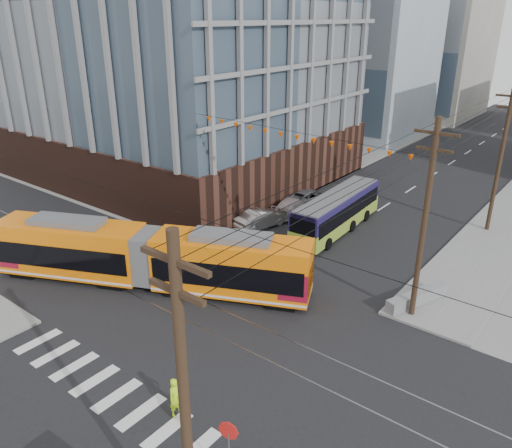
{
  "coord_description": "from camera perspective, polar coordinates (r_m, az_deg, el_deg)",
  "views": [
    {
      "loc": [
        16.18,
        -12.83,
        15.34
      ],
      "look_at": [
        -0.29,
        8.28,
        4.15
      ],
      "focal_mm": 35.0,
      "sensor_mm": 36.0,
      "label": 1
    }
  ],
  "objects": [
    {
      "name": "ground",
      "position": [
        25.72,
        -11.26,
        -14.45
      ],
      "size": [
        160.0,
        160.0,
        0.0
      ],
      "primitive_type": "plane",
      "color": "slate"
    },
    {
      "name": "office_building",
      "position": [
        52.37,
        -9.51,
        21.25
      ],
      "size": [
        30.0,
        25.0,
        28.6
      ],
      "primitive_type": "cube",
      "color": "#381E16",
      "rests_on": "ground"
    },
    {
      "name": "bg_bldg_nw_near",
      "position": [
        73.11,
        11.33,
        17.28
      ],
      "size": [
        18.0,
        16.0,
        18.0
      ],
      "primitive_type": "cube",
      "color": "#8C99A5",
      "rests_on": "ground"
    },
    {
      "name": "bg_bldg_nw_far",
      "position": [
        90.2,
        19.33,
        18.09
      ],
      "size": [
        16.0,
        18.0,
        20.0
      ],
      "primitive_type": "cube",
      "color": "gray",
      "rests_on": "ground"
    },
    {
      "name": "utility_pole_near",
      "position": [
        14.23,
        -8.04,
        -21.35
      ],
      "size": [
        0.3,
        0.3,
        11.0
      ],
      "primitive_type": "cylinder",
      "color": "black",
      "rests_on": "ground"
    },
    {
      "name": "streetcar",
      "position": [
        30.84,
        -12.16,
        -3.73
      ],
      "size": [
        18.98,
        10.81,
        3.79
      ],
      "primitive_type": null,
      "rotation": [
        0.0,
        0.0,
        0.44
      ],
      "color": "orange",
      "rests_on": "ground"
    },
    {
      "name": "city_bus",
      "position": [
        38.66,
        9.23,
        1.4
      ],
      "size": [
        2.86,
        10.76,
        3.02
      ],
      "primitive_type": null,
      "rotation": [
        0.0,
        0.0,
        0.05
      ],
      "color": "#1E1746",
      "rests_on": "ground"
    },
    {
      "name": "parked_car_silver",
      "position": [
        38.94,
        0.66,
        0.66
      ],
      "size": [
        2.54,
        4.74,
        1.49
      ],
      "primitive_type": "imported",
      "rotation": [
        0.0,
        0.0,
        2.92
      ],
      "color": "#B7B7B7",
      "rests_on": "ground"
    },
    {
      "name": "parked_car_white",
      "position": [
        41.76,
        4.09,
        2.07
      ],
      "size": [
        2.78,
        5.0,
        1.37
      ],
      "primitive_type": "imported",
      "rotation": [
        0.0,
        0.0,
        3.33
      ],
      "color": "#B9A9AA",
      "rests_on": "ground"
    },
    {
      "name": "parked_car_grey",
      "position": [
        44.1,
        5.91,
        3.08
      ],
      "size": [
        2.49,
        4.79,
        1.29
      ],
      "primitive_type": "imported",
      "rotation": [
        0.0,
        0.0,
        3.07
      ],
      "color": "slate",
      "rests_on": "ground"
    },
    {
      "name": "pedestrian",
      "position": [
        21.9,
        -9.13,
        -18.97
      ],
      "size": [
        0.49,
        0.69,
        1.78
      ],
      "primitive_type": "imported",
      "rotation": [
        0.0,
        0.0,
        1.48
      ],
      "color": "#CAFF19",
      "rests_on": "ground"
    },
    {
      "name": "jersey_barrier",
      "position": [
        30.2,
        17.92,
        -8.12
      ],
      "size": [
        2.44,
        4.47,
        0.88
      ],
      "primitive_type": "cube",
      "rotation": [
        0.0,
        0.0,
        -0.35
      ],
      "color": "slate",
      "rests_on": "ground"
    }
  ]
}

